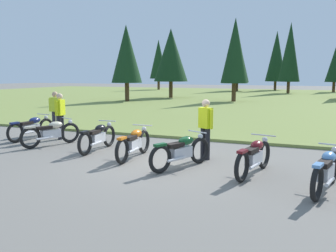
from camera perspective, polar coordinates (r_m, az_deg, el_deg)
The scene contains 13 objects.
ground_plane at distance 9.54m, azimuth -1.37°, elevation -5.84°, with size 140.00×140.00×0.00m, color slate.
grass_moorland at distance 34.10m, azimuth 16.02°, elevation 4.18°, with size 80.00×44.00×0.10m, color olive.
forest_treeline at distance 43.09m, azimuth 20.80°, elevation 10.46°, with size 40.03×29.35×8.43m.
motorcycle_navy at distance 13.65m, azimuth -21.25°, elevation -0.23°, with size 0.62×2.10×0.88m.
motorcycle_cream at distance 12.24m, azimuth -18.39°, elevation -1.01°, with size 0.97×1.98×0.88m.
motorcycle_black at distance 11.06m, azimuth -11.29°, elevation -1.71°, with size 0.62×2.10×0.88m.
motorcycle_orange at distance 9.92m, azimuth -5.54°, elevation -2.73°, with size 0.62×2.10×0.88m.
motorcycle_british_green at distance 8.85m, azimuth 2.19°, elevation -4.06°, with size 1.02×1.95×0.88m.
motorcycle_maroon at distance 8.50m, azimuth 13.79°, elevation -4.82°, with size 0.70×2.07×0.88m.
motorcycle_sky_blue at distance 7.78m, azimuth 24.29°, elevation -6.54°, with size 0.75×2.06×0.88m.
rider_checking_bike at distance 14.72m, azimuth -17.77°, elevation 2.53°, with size 0.54×0.29×1.67m.
rider_with_back_turned at distance 9.72m, azimuth 6.09°, elevation 0.08°, with size 0.49×0.37×1.67m.
rider_near_row_end at distance 13.30m, azimuth -17.06°, elevation 1.98°, with size 0.28×0.54×1.67m.
Camera 1 is at (3.72, -8.47, 2.34)m, focal length 37.60 mm.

